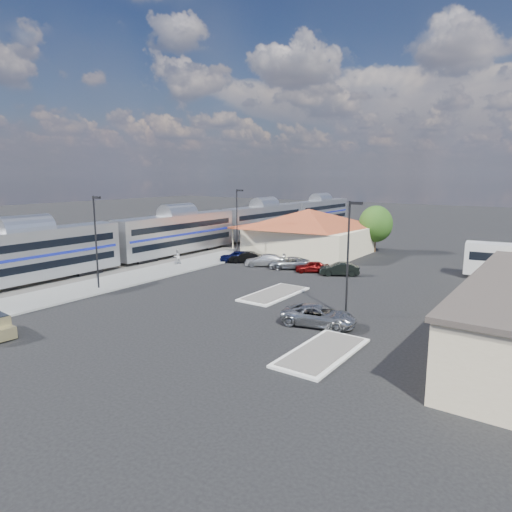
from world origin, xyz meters
The scene contains 20 objects.
ground centered at (0.00, 0.00, 0.00)m, with size 280.00×280.00×0.00m, color black.
railbed centered at (-21.00, 8.00, 0.06)m, with size 16.00×100.00×0.12m, color #4C4944.
platform centered at (-12.00, 6.00, 0.09)m, with size 5.50×92.00×0.18m, color gray.
passenger_train centered at (-18.00, 11.97, 2.87)m, with size 3.00×104.00×5.55m.
freight_cars centered at (-24.00, 5.96, 1.93)m, with size 2.80×46.00×4.00m.
station_depot centered at (-4.56, 24.00, 3.13)m, with size 18.35×12.24×6.20m.
traffic_island_south centered at (4.00, 2.00, 0.10)m, with size 3.30×7.50×0.21m.
traffic_island_north centered at (14.00, -8.00, 0.10)m, with size 3.30×7.50×0.21m.
lamp_plat_s centered at (-10.90, -6.00, 5.34)m, with size 1.08×0.25×9.00m.
lamp_plat_n centered at (-10.90, 16.00, 5.34)m, with size 1.08×0.25×9.00m.
lamp_lot centered at (12.10, 0.00, 5.34)m, with size 1.08×0.25×9.00m.
tree_depot centered at (3.00, 30.00, 4.02)m, with size 4.71×4.71×6.63m.
suv centered at (11.35, -3.36, 0.76)m, with size 2.52×5.46×1.52m, color gray.
person_b centered at (-13.11, 6.78, 1.10)m, with size 0.90×0.70×1.85m, color silver.
parked_car_a centered at (-8.50, 12.71, 0.74)m, with size 1.75×4.36×1.49m, color #0D1141.
parked_car_b centered at (-7.42, 13.01, 0.68)m, with size 1.44×4.13×1.36m, color black.
parked_car_c centered at (-4.22, 12.71, 0.72)m, with size 2.02×4.97×1.44m, color silver.
parked_car_d centered at (-1.02, 13.01, 0.69)m, with size 2.27×4.93×1.37m, color gray.
parked_car_e centered at (2.18, 12.71, 0.65)m, with size 1.54×3.83×1.30m, color maroon.
parked_car_f centered at (5.38, 13.01, 0.71)m, with size 1.51×4.32×1.42m, color black.
Camera 1 is at (26.03, -32.28, 11.01)m, focal length 32.00 mm.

